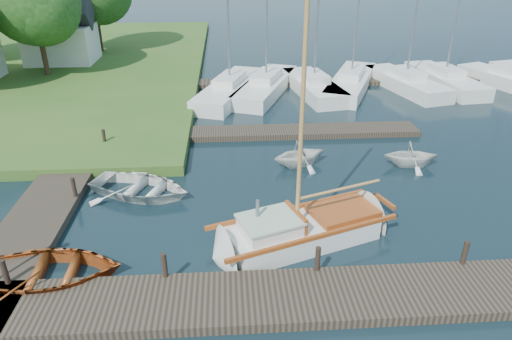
{
  "coord_description": "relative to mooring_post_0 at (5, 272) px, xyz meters",
  "views": [
    {
      "loc": [
        -1.05,
        -15.76,
        9.08
      ],
      "look_at": [
        0.0,
        0.0,
        1.2
      ],
      "focal_mm": 32.0,
      "sensor_mm": 36.0,
      "label": 1
    }
  ],
  "objects": [
    {
      "name": "far_dock",
      "position": [
        9.5,
        11.5,
        -0.55
      ],
      "size": [
        14.0,
        1.6,
        0.3
      ],
      "primitive_type": "cube",
      "color": "black",
      "rests_on": "ground"
    },
    {
      "name": "sailboat",
      "position": [
        8.99,
        1.98,
        -0.36
      ],
      "size": [
        7.39,
        4.29,
        9.83
      ],
      "rotation": [
        0.0,
        0.0,
        0.35
      ],
      "color": "white",
      "rests_on": "ground"
    },
    {
      "name": "tender_b",
      "position": [
        9.66,
        7.75,
        -0.04
      ],
      "size": [
        3.05,
        2.83,
        1.31
      ],
      "primitive_type": "imported",
      "rotation": [
        0.0,
        0.0,
        1.9
      ],
      "color": "white",
      "rests_on": "ground"
    },
    {
      "name": "marina_boat_6",
      "position": [
        26.17,
        19.21,
        -0.14
      ],
      "size": [
        4.66,
        7.78,
        9.34
      ],
      "rotation": [
        0.0,
        0.0,
        1.93
      ],
      "color": "white",
      "rests_on": "ground"
    },
    {
      "name": "pontoon",
      "position": [
        17.5,
        21.0,
        -0.55
      ],
      "size": [
        30.0,
        1.6,
        0.3
      ],
      "primitive_type": "cube",
      "color": "black",
      "rests_on": "ground"
    },
    {
      "name": "tender_a",
      "position": [
        2.89,
        5.51,
        -0.27
      ],
      "size": [
        4.95,
        4.28,
        0.86
      ],
      "primitive_type": "imported",
      "rotation": [
        0.0,
        0.0,
        1.2
      ],
      "color": "white",
      "rests_on": "ground"
    },
    {
      "name": "mooring_post_4",
      "position": [
        0.5,
        5.0,
        0.0
      ],
      "size": [
        0.16,
        0.16,
        0.8
      ],
      "primitive_type": "cylinder",
      "color": "black",
      "rests_on": "left_dock"
    },
    {
      "name": "marina_boat_0",
      "position": [
        6.68,
        18.44,
        -0.13
      ],
      "size": [
        5.02,
        9.15,
        11.89
      ],
      "rotation": [
        0.0,
        0.0,
        1.23
      ],
      "color": "white",
      "rests_on": "ground"
    },
    {
      "name": "mooring_post_0",
      "position": [
        0.0,
        0.0,
        0.0
      ],
      "size": [
        0.16,
        0.16,
        0.8
      ],
      "primitive_type": "cylinder",
      "color": "black",
      "rests_on": "near_dock"
    },
    {
      "name": "dinghy",
      "position": [
        0.94,
        0.39,
        -0.24
      ],
      "size": [
        4.49,
        3.26,
        0.91
      ],
      "primitive_type": "imported",
      "rotation": [
        0.0,
        0.0,
        1.6
      ],
      "color": "brown",
      "rests_on": "ground"
    },
    {
      "name": "near_dock",
      "position": [
        7.5,
        -1.0,
        -0.55
      ],
      "size": [
        18.0,
        2.2,
        0.3
      ],
      "primitive_type": "cube",
      "color": "black",
      "rests_on": "ground"
    },
    {
      "name": "mooring_post_3",
      "position": [
        13.5,
        0.0,
        0.0
      ],
      "size": [
        0.16,
        0.16,
        0.8
      ],
      "primitive_type": "cylinder",
      "color": "black",
      "rests_on": "near_dock"
    },
    {
      "name": "marina_boat_1",
      "position": [
        9.11,
        19.02,
        -0.13
      ],
      "size": [
        5.22,
        9.03,
        11.14
      ],
      "rotation": [
        0.0,
        0.0,
        1.2
      ],
      "color": "white",
      "rests_on": "ground"
    },
    {
      "name": "left_dock",
      "position": [
        -0.5,
        7.0,
        -0.55
      ],
      "size": [
        2.2,
        18.0,
        0.3
      ],
      "primitive_type": "cube",
      "color": "black",
      "rests_on": "ground"
    },
    {
      "name": "mooring_post_2",
      "position": [
        9.0,
        0.0,
        0.0
      ],
      "size": [
        0.16,
        0.16,
        0.8
      ],
      "primitive_type": "cylinder",
      "color": "black",
      "rests_on": "near_dock"
    },
    {
      "name": "marina_boat_5",
      "position": [
        21.76,
        19.74,
        -0.13
      ],
      "size": [
        3.06,
        8.18,
        10.95
      ],
      "rotation": [
        0.0,
        0.0,
        1.68
      ],
      "color": "white",
      "rests_on": "ground"
    },
    {
      "name": "mooring_post_1",
      "position": [
        4.5,
        0.0,
        0.0
      ],
      "size": [
        0.16,
        0.16,
        0.8
      ],
      "primitive_type": "cylinder",
      "color": "black",
      "rests_on": "near_dock"
    },
    {
      "name": "mooring_post_5",
      "position": [
        0.5,
        10.0,
        0.0
      ],
      "size": [
        0.16,
        0.16,
        0.8
      ],
      "primitive_type": "cylinder",
      "color": "black",
      "rests_on": "left_dock"
    },
    {
      "name": "marina_boat_4",
      "position": [
        18.74,
        19.17,
        -0.13
      ],
      "size": [
        4.01,
        7.91,
        10.09
      ],
      "rotation": [
        0.0,
        0.0,
        1.82
      ],
      "color": "white",
      "rests_on": "ground"
    },
    {
      "name": "tender_d",
      "position": [
        14.68,
        7.37,
        -0.07
      ],
      "size": [
        2.56,
        2.26,
        1.26
      ],
      "primitive_type": "imported",
      "rotation": [
        0.0,
        0.0,
        1.49
      ],
      "color": "white",
      "rests_on": "ground"
    },
    {
      "name": "ground",
      "position": [
        7.5,
        5.0,
        -0.7
      ],
      "size": [
        160.0,
        160.0,
        0.0
      ],
      "primitive_type": "plane",
      "color": "black",
      "rests_on": "ground"
    },
    {
      "name": "marina_boat_2",
      "position": [
        12.27,
        18.68,
        -0.13
      ],
      "size": [
        3.42,
        7.66,
        10.56
      ],
      "rotation": [
        0.0,
        0.0,
        1.74
      ],
      "color": "white",
      "rests_on": "ground"
    },
    {
      "name": "house_c",
      "position": [
        -6.5,
        27.0,
        1.88
      ],
      "size": [
        5.25,
        4.0,
        5.28
      ],
      "color": "white",
      "rests_on": "shore"
    },
    {
      "name": "marina_boat_3",
      "position": [
        15.03,
        19.54,
        -0.12
      ],
      "size": [
        5.62,
        9.06,
        13.1
      ],
      "rotation": [
        0.0,
        0.0,
        1.16
      ],
      "color": "white",
      "rests_on": "ground"
    }
  ]
}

